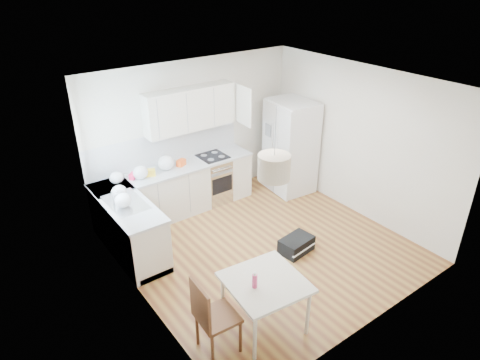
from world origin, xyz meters
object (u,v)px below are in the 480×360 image
(dining_chair, at_px, (218,315))
(gym_bag, at_px, (296,245))
(refrigerator, at_px, (291,146))
(dining_table, at_px, (265,286))

(dining_chair, xyz_separation_m, gym_bag, (2.08, 0.87, -0.40))
(refrigerator, distance_m, gym_bag, 2.34)
(dining_table, height_order, gym_bag, dining_table)
(dining_chair, bearing_deg, refrigerator, 40.51)
(refrigerator, height_order, dining_chair, refrigerator)
(refrigerator, height_order, dining_table, refrigerator)
(dining_chair, height_order, gym_bag, dining_chair)
(refrigerator, distance_m, dining_chair, 4.34)
(gym_bag, bearing_deg, refrigerator, 43.54)
(gym_bag, bearing_deg, dining_chair, -164.91)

